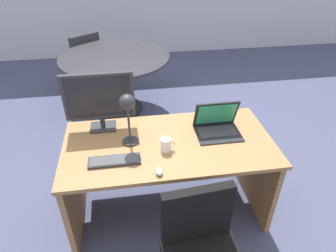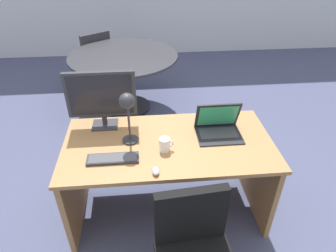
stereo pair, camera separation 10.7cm
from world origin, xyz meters
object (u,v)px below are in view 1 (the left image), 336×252
(desk, at_px, (168,162))
(coffee_mug, at_px, (166,145))
(meeting_table, at_px, (116,70))
(monitor, at_px, (99,98))
(laptop, at_px, (217,122))
(meeting_chair_near, at_px, (83,66))
(mouse, at_px, (159,171))
(keyboard, at_px, (115,161))
(desk_lamp, at_px, (128,109))

(desk, height_order, coffee_mug, coffee_mug)
(desk, relative_size, meeting_table, 1.14)
(desk, distance_m, monitor, 0.73)
(desk, relative_size, laptop, 4.60)
(monitor, height_order, laptop, monitor)
(coffee_mug, height_order, meeting_chair_near, meeting_chair_near)
(monitor, bearing_deg, mouse, -57.81)
(keyboard, bearing_deg, desk_lamp, 57.60)
(keyboard, xyz_separation_m, meeting_chair_near, (-0.50, 2.74, -0.41))
(laptop, bearing_deg, monitor, 169.16)
(meeting_chair_near, bearing_deg, desk, -70.49)
(keyboard, bearing_deg, desk, 28.45)
(laptop, relative_size, keyboard, 0.95)
(laptop, bearing_deg, desk_lamp, -173.12)
(desk, relative_size, coffee_mug, 14.84)
(meeting_table, bearing_deg, desk_lamp, -86.39)
(monitor, xyz_separation_m, laptop, (0.88, -0.17, -0.19))
(keyboard, xyz_separation_m, coffee_mug, (0.36, 0.07, 0.04))
(desk, bearing_deg, monitor, 155.85)
(mouse, relative_size, meeting_chair_near, 0.09)
(coffee_mug, bearing_deg, desk, 76.79)
(mouse, height_order, desk_lamp, desk_lamp)
(laptop, height_order, mouse, laptop)
(keyboard, xyz_separation_m, desk_lamp, (0.12, 0.18, 0.29))
(laptop, relative_size, meeting_chair_near, 0.39)
(laptop, xyz_separation_m, coffee_mug, (-0.42, -0.19, -0.02))
(monitor, relative_size, keyboard, 1.49)
(monitor, distance_m, mouse, 0.74)
(keyboard, distance_m, mouse, 0.33)
(monitor, xyz_separation_m, meeting_table, (0.09, 1.57, -0.44))
(keyboard, relative_size, meeting_chair_near, 0.41)
(monitor, distance_m, laptop, 0.91)
(keyboard, height_order, coffee_mug, coffee_mug)
(desk_lamp, height_order, coffee_mug, desk_lamp)
(monitor, relative_size, laptop, 1.56)
(monitor, relative_size, mouse, 6.47)
(mouse, distance_m, meeting_chair_near, 3.03)
(meeting_table, bearing_deg, mouse, -82.55)
(desk, xyz_separation_m, meeting_chair_near, (-0.89, 2.52, -0.16))
(desk, bearing_deg, coffee_mug, -103.21)
(laptop, distance_m, meeting_chair_near, 2.83)
(desk, height_order, meeting_chair_near, meeting_chair_near)
(mouse, bearing_deg, desk, 73.20)
(keyboard, height_order, mouse, mouse)
(meeting_chair_near, bearing_deg, laptop, -62.54)
(meeting_chair_near, bearing_deg, meeting_table, -56.04)
(coffee_mug, bearing_deg, meeting_chair_near, 107.90)
(coffee_mug, bearing_deg, laptop, 24.29)
(laptop, xyz_separation_m, meeting_chair_near, (-1.29, 2.47, -0.48))
(laptop, distance_m, desk_lamp, 0.71)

